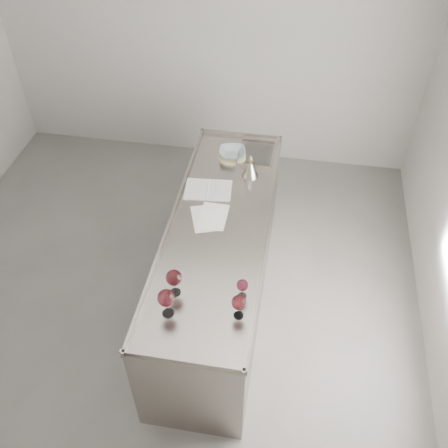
% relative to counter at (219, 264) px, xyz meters
% --- Properties ---
extents(room_shell, '(4.54, 5.04, 2.84)m').
position_rel_counter_xyz_m(room_shell, '(-0.50, -0.30, 0.93)').
color(room_shell, '#585553').
rests_on(room_shell, ground).
extents(counter, '(0.77, 2.42, 0.97)m').
position_rel_counter_xyz_m(counter, '(0.00, 0.00, 0.00)').
color(counter, gray).
rests_on(counter, ground).
extents(wine_glass_left, '(0.11, 0.11, 0.21)m').
position_rel_counter_xyz_m(wine_glass_left, '(-0.17, -0.69, 0.62)').
color(wine_glass_left, white).
rests_on(wine_glass_left, counter).
extents(wine_glass_middle, '(0.11, 0.11, 0.22)m').
position_rel_counter_xyz_m(wine_glass_middle, '(-0.17, -0.86, 0.62)').
color(wine_glass_middle, white).
rests_on(wine_glass_middle, counter).
extents(wine_glass_right, '(0.10, 0.10, 0.19)m').
position_rel_counter_xyz_m(wine_glass_right, '(0.27, -0.80, 0.60)').
color(wine_glass_right, white).
rests_on(wine_glass_right, counter).
extents(wine_glass_small, '(0.08, 0.08, 0.16)m').
position_rel_counter_xyz_m(wine_glass_small, '(0.27, -0.65, 0.58)').
color(wine_glass_small, white).
rests_on(wine_glass_small, counter).
extents(notebook, '(0.40, 0.29, 0.02)m').
position_rel_counter_xyz_m(notebook, '(-0.15, 0.38, 0.47)').
color(notebook, silver).
rests_on(notebook, counter).
extents(loose_paper_top, '(0.30, 0.35, 0.00)m').
position_rel_counter_xyz_m(loose_paper_top, '(-0.10, 0.05, 0.47)').
color(loose_paper_top, silver).
rests_on(loose_paper_top, counter).
extents(loose_paper_under, '(0.21, 0.30, 0.00)m').
position_rel_counter_xyz_m(loose_paper_under, '(-0.05, 0.07, 0.47)').
color(loose_paper_under, white).
rests_on(loose_paper_under, counter).
extents(trivet, '(0.32, 0.32, 0.02)m').
position_rel_counter_xyz_m(trivet, '(-0.03, 0.85, 0.48)').
color(trivet, '#C6BA80').
rests_on(trivet, counter).
extents(ceramic_bowl, '(0.26, 0.26, 0.06)m').
position_rel_counter_xyz_m(ceramic_bowl, '(-0.03, 0.85, 0.52)').
color(ceramic_bowl, gray).
rests_on(ceramic_bowl, trivet).
extents(wine_funnel, '(0.14, 0.14, 0.21)m').
position_rel_counter_xyz_m(wine_funnel, '(0.16, 0.62, 0.53)').
color(wine_funnel, '#9E988D').
rests_on(wine_funnel, counter).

